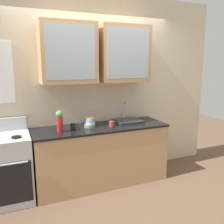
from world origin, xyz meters
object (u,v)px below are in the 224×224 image
object	(u,v)px
bowl_stack	(90,123)
cup_near_bowls	(73,127)
cup_near_sink	(112,124)
stove_range	(8,169)
sink_faucet	(128,120)
vase	(60,120)

from	to	relation	value
bowl_stack	cup_near_bowls	xyz separation A→B (m)	(-0.26, -0.06, -0.02)
cup_near_sink	stove_range	bearing A→B (deg)	176.91
bowl_stack	cup_near_bowls	size ratio (longest dim) A/B	1.54
sink_faucet	cup_near_bowls	bearing A→B (deg)	-171.84
vase	cup_near_bowls	world-z (taller)	vase
cup_near_bowls	stove_range	bearing A→B (deg)	177.88
sink_faucet	cup_near_bowls	distance (m)	0.92
vase	cup_near_sink	world-z (taller)	vase
stove_range	sink_faucet	bearing A→B (deg)	3.15
bowl_stack	cup_near_bowls	bearing A→B (deg)	-167.53
cup_near_sink	sink_faucet	bearing A→B (deg)	26.85
stove_range	sink_faucet	size ratio (longest dim) A/B	2.57
stove_range	bowl_stack	distance (m)	1.24
bowl_stack	vase	size ratio (longest dim) A/B	0.55
cup_near_sink	vase	bearing A→B (deg)	178.56
sink_faucet	bowl_stack	xyz separation A→B (m)	(-0.65, -0.07, 0.04)
sink_faucet	cup_near_bowls	xyz separation A→B (m)	(-0.91, -0.13, 0.02)
sink_faucet	cup_near_sink	world-z (taller)	sink_faucet
stove_range	cup_near_sink	size ratio (longest dim) A/B	9.46
stove_range	cup_near_sink	distance (m)	1.51
stove_range	cup_near_bowls	distance (m)	1.00
cup_near_bowls	bowl_stack	bearing A→B (deg)	12.47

